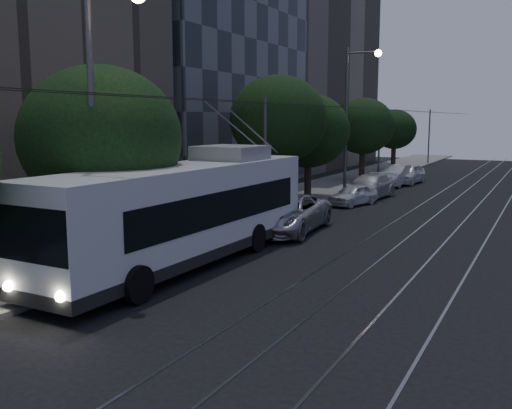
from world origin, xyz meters
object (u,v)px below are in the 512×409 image
at_px(car_white_b, 369,187).
at_px(car_white_c, 395,175).
at_px(car_white_a, 353,195).
at_px(streetlamp_far, 352,107).
at_px(car_white_d, 408,174).
at_px(pickup_silver, 286,214).
at_px(trolleybus, 187,211).
at_px(streetlamp_near, 102,106).

bearing_deg(car_white_b, car_white_c, 97.78).
height_order(car_white_a, streetlamp_far, streetlamp_far).
distance_m(car_white_a, car_white_d, 12.70).
relative_size(pickup_silver, car_white_d, 1.31).
bearing_deg(streetlamp_far, car_white_d, 77.84).
bearing_deg(pickup_silver, trolleybus, -100.86).
distance_m(streetlamp_near, streetlamp_far, 23.11).
relative_size(pickup_silver, streetlamp_far, 0.62).
relative_size(car_white_b, car_white_c, 1.07).
xyz_separation_m(car_white_b, streetlamp_near, (-1.55, -22.18, 4.59)).
relative_size(streetlamp_near, streetlamp_far, 0.92).
distance_m(trolleybus, streetlamp_near, 4.80).
xyz_separation_m(trolleybus, car_white_a, (0.87, 15.65, -1.21)).
bearing_deg(car_white_d, car_white_a, -86.86).
bearing_deg(car_white_d, car_white_b, -87.44).
xyz_separation_m(car_white_c, car_white_d, (0.55, 1.81, -0.01)).
relative_size(car_white_c, streetlamp_far, 0.50).
bearing_deg(car_white_a, streetlamp_near, -78.80).
relative_size(pickup_silver, streetlamp_near, 0.68).
relative_size(car_white_a, car_white_c, 0.75).
relative_size(pickup_silver, car_white_a, 1.65).
relative_size(car_white_b, car_white_d, 1.13).
distance_m(car_white_c, streetlamp_far, 8.38).
distance_m(pickup_silver, car_white_c, 19.92).
height_order(trolleybus, car_white_d, trolleybus).
bearing_deg(car_white_c, pickup_silver, -87.27).
distance_m(trolleybus, pickup_silver, 6.73).
height_order(car_white_b, streetlamp_far, streetlamp_far).
distance_m(car_white_a, streetlamp_far, 6.86).
bearing_deg(car_white_a, car_white_c, 107.56).
bearing_deg(car_white_c, streetlamp_near, -90.22).
bearing_deg(streetlamp_near, car_white_a, 85.21).
xyz_separation_m(car_white_a, car_white_b, (-0.03, 3.34, 0.13)).
relative_size(pickup_silver, car_white_c, 1.25).
bearing_deg(car_white_a, streetlamp_far, 126.15).
bearing_deg(pickup_silver, car_white_c, 86.03).
bearing_deg(pickup_silver, car_white_d, 84.54).
bearing_deg(pickup_silver, car_white_b, 85.08).
height_order(pickup_silver, car_white_d, pickup_silver).
bearing_deg(streetlamp_near, car_white_d, 86.68).
relative_size(trolleybus, streetlamp_far, 1.40).
distance_m(trolleybus, car_white_d, 28.39).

